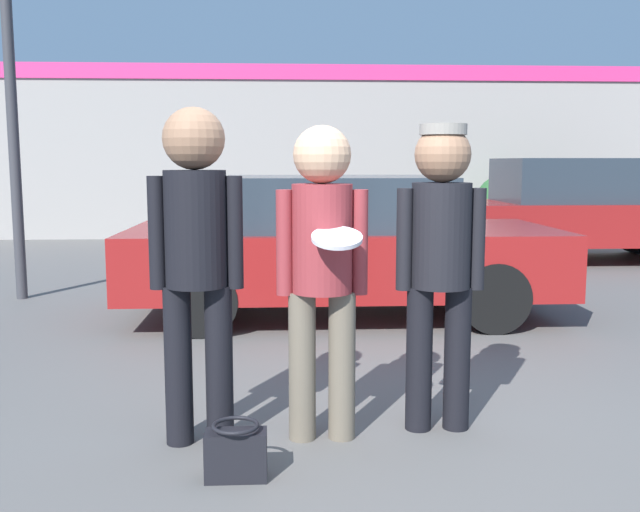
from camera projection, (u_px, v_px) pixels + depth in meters
name	position (u px, v px, depth m)	size (l,w,h in m)	color
ground_plane	(374.00, 437.00, 4.00)	(56.00, 56.00, 0.00)	#5B5956
storefront_building	(306.00, 151.00, 14.28)	(24.00, 0.22, 3.44)	gray
person_left	(196.00, 245.00, 3.78)	(0.50, 0.33, 1.82)	black
person_middle_with_frisbee	(322.00, 256.00, 3.85)	(0.50, 0.53, 1.73)	#665B4C
person_right	(441.00, 249.00, 3.99)	(0.50, 0.33, 1.74)	black
parked_car_near	(339.00, 245.00, 7.15)	(4.21, 1.95, 1.39)	maroon
parked_car_far	(579.00, 210.00, 11.07)	(4.39, 1.91, 1.59)	maroon
shrub	(508.00, 207.00, 13.79)	(1.33, 1.33, 1.33)	#285B2D
handbag	(236.00, 452.00, 3.45)	(0.30, 0.23, 0.28)	black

